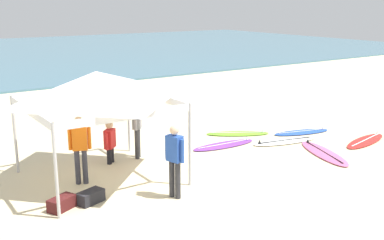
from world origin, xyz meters
TOP-DOWN VIEW (x-y plane):
  - ground_plane at (0.00, 0.00)m, footprint 80.00×80.00m
  - canopy_tent at (-2.46, 0.43)m, footprint 3.39×3.39m
  - surfboard_white at (3.70, 0.09)m, footprint 2.33×1.06m
  - surfboard_purple at (1.85, 0.87)m, footprint 2.24×0.70m
  - surfboard_blue at (4.98, 0.54)m, footprint 2.14×1.07m
  - surfboard_red at (5.89, -1.34)m, footprint 2.33×1.07m
  - surfboard_pink at (3.80, -1.43)m, footprint 1.46×2.53m
  - surfboard_lime at (3.04, 1.64)m, footprint 2.11×1.57m
  - person_orange at (-2.99, 0.36)m, footprint 0.52×0.34m
  - person_grey at (-0.91, 1.36)m, footprint 0.39×0.46m
  - person_blue at (-1.52, -1.64)m, footprint 0.31×0.53m
  - person_red at (-1.76, 1.37)m, footprint 0.42×0.41m
  - gear_bag_near_tent at (-3.25, -0.85)m, footprint 0.67×0.50m
  - gear_bag_by_pole at (-3.90, -0.83)m, footprint 0.68×0.55m

SIDE VIEW (x-z plane):
  - ground_plane at x=0.00m, z-range 0.00..0.00m
  - surfboard_pink at x=3.80m, z-range -0.06..0.13m
  - surfboard_white at x=3.70m, z-range -0.06..0.13m
  - surfboard_red at x=5.89m, z-range -0.06..0.13m
  - surfboard_purple at x=1.85m, z-range -0.06..0.13m
  - surfboard_lime at x=3.04m, z-range -0.06..0.13m
  - surfboard_blue at x=4.98m, z-range -0.06..0.13m
  - gear_bag_near_tent at x=-3.25m, z-range 0.00..0.28m
  - gear_bag_by_pole at x=-3.90m, z-range 0.00..0.28m
  - person_red at x=-1.76m, z-range 0.06..1.26m
  - person_orange at x=-2.99m, z-range 0.13..1.84m
  - person_grey at x=-0.91m, z-range 0.13..1.84m
  - person_blue at x=-1.52m, z-range 0.13..1.84m
  - canopy_tent at x=-2.46m, z-range 1.01..3.76m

